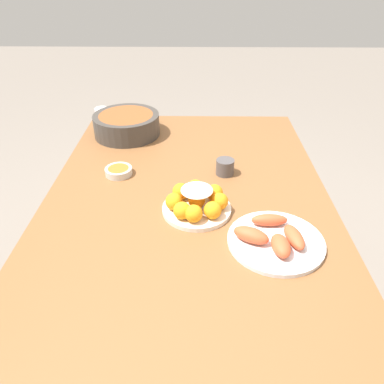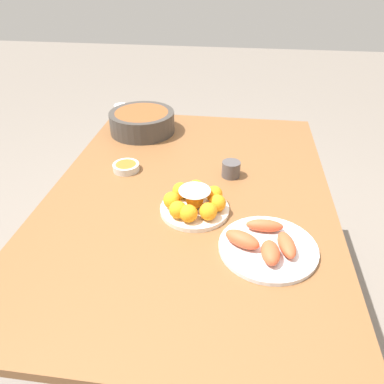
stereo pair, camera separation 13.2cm
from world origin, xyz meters
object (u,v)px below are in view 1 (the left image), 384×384
Objects in this scene: serving_bowl at (127,124)px; cup_near at (225,167)px; seafood_platter at (274,239)px; cup_far at (102,114)px; cake_plate at (197,202)px; dining_table at (188,211)px; sauce_bowl at (119,171)px.

cup_near is (-0.37, -0.45, -0.02)m from serving_bowl.
cup_near is (0.42, 0.13, 0.01)m from seafood_platter.
seafood_platter is 4.16× the size of cup_far.
cake_plate reaches higher than cup_near.
cup_far reaches higher than dining_table.
cup_far is (0.18, 0.16, -0.02)m from serving_bowl.
cup_near is 1.01× the size of cup_far.
cup_far reaches higher than cup_near.
cup_near is (0.26, -0.11, -0.01)m from cake_plate.
sauce_bowl is (-0.38, -0.03, -0.04)m from serving_bowl.
sauce_bowl is 1.48× the size of cup_near.
sauce_bowl is at bearing 53.38° from seafood_platter.
cake_plate is 0.28m from cup_near.
cake_plate is 0.76× the size of serving_bowl.
dining_table is at bearing -149.12° from serving_bowl.
serving_bowl is 2.92× the size of sauce_bowl.
seafood_platter is 4.12× the size of cup_near.
cake_plate is 0.80× the size of seafood_platter.
cup_far is at bearing 18.27° from sauce_bowl.
seafood_platter is at bearing -143.88° from serving_bowl.
dining_table is at bearing -114.68° from sauce_bowl.
dining_table is 0.17m from cake_plate.
cup_far is at bearing 47.98° from cup_near.
seafood_platter reaches higher than sauce_bowl.
serving_bowl reaches higher than dining_table.
serving_bowl is at bearing 36.12° from seafood_platter.
cup_far is at bearing 41.64° from serving_bowl.
serving_bowl is at bearing 28.35° from cake_plate.
cup_near reaches higher than sauce_bowl.
dining_table is at bearing 44.05° from seafood_platter.
cup_far is at bearing 37.21° from seafood_platter.
cup_near is at bearing -132.02° from cup_far.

